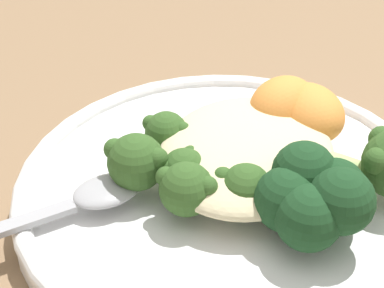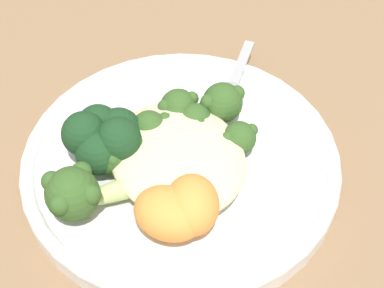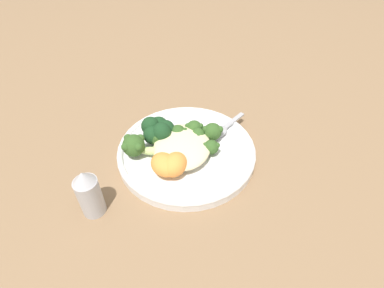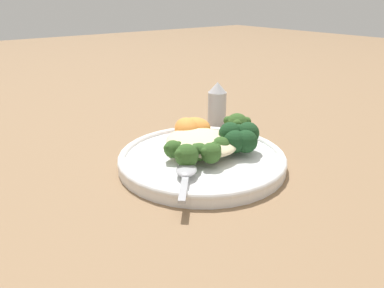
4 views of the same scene
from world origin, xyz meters
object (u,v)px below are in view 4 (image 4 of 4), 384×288
at_px(sweet_potato_chunk_1, 195,127).
at_px(spoon, 186,173).
at_px(broccoli_stalk_2, 196,149).
at_px(broccoli_stalk_7, 230,128).
at_px(plate, 202,159).
at_px(broccoli_stalk_5, 226,139).
at_px(broccoli_stalk_0, 177,148).
at_px(salt_shaker, 217,105).
at_px(broccoli_stalk_3, 205,151).
at_px(broccoli_stalk_4, 212,146).
at_px(broccoli_stalk_6, 221,139).
at_px(kale_tuft, 239,137).
at_px(sweet_potato_chunk_0, 188,128).
at_px(broccoli_stalk_1, 187,154).
at_px(quinoa_mound, 201,142).

distance_m(sweet_potato_chunk_1, spoon, 0.15).
relative_size(broccoli_stalk_2, broccoli_stalk_7, 0.64).
height_order(plate, broccoli_stalk_5, broccoli_stalk_5).
distance_m(broccoli_stalk_0, salt_shaker, 0.21).
bearing_deg(broccoli_stalk_5, spoon, -121.93).
height_order(broccoli_stalk_2, salt_shaker, salt_shaker).
bearing_deg(spoon, broccoli_stalk_5, 150.03).
height_order(broccoli_stalk_0, broccoli_stalk_3, broccoli_stalk_3).
bearing_deg(sweet_potato_chunk_1, salt_shaker, 121.63).
xyz_separation_m(plate, broccoli_stalk_4, (0.01, 0.01, 0.02)).
relative_size(plate, sweet_potato_chunk_1, 4.89).
bearing_deg(broccoli_stalk_0, salt_shaker, -163.32).
bearing_deg(broccoli_stalk_3, broccoli_stalk_2, -158.26).
bearing_deg(sweet_potato_chunk_1, broccoli_stalk_3, -29.43).
bearing_deg(broccoli_stalk_0, broccoli_stalk_6, 152.64).
bearing_deg(broccoli_stalk_6, plate, -151.95).
bearing_deg(kale_tuft, broccoli_stalk_4, -105.74).
bearing_deg(broccoli_stalk_6, sweet_potato_chunk_0, 136.55).
relative_size(broccoli_stalk_1, broccoli_stalk_6, 0.84).
distance_m(broccoli_stalk_7, kale_tuft, 0.05).
bearing_deg(spoon, broccoli_stalk_2, 171.65).
height_order(plate, salt_shaker, salt_shaker).
xyz_separation_m(quinoa_mound, sweet_potato_chunk_1, (-0.05, 0.03, 0.00)).
height_order(broccoli_stalk_0, salt_shaker, salt_shaker).
height_order(broccoli_stalk_6, sweet_potato_chunk_1, sweet_potato_chunk_1).
bearing_deg(sweet_potato_chunk_1, broccoli_stalk_7, 46.24).
height_order(broccoli_stalk_1, sweet_potato_chunk_0, sweet_potato_chunk_0).
bearing_deg(sweet_potato_chunk_0, salt_shaker, 118.11).
relative_size(broccoli_stalk_3, broccoli_stalk_4, 1.15).
bearing_deg(broccoli_stalk_3, salt_shaker, 141.27).
height_order(plate, kale_tuft, kale_tuft).
bearing_deg(broccoli_stalk_6, quinoa_mound, -170.53).
bearing_deg(broccoli_stalk_7, salt_shaker, 61.31).
bearing_deg(spoon, salt_shaker, 171.04).
xyz_separation_m(broccoli_stalk_5, kale_tuft, (0.01, 0.02, 0.00)).
xyz_separation_m(broccoli_stalk_2, broccoli_stalk_5, (0.01, 0.05, 0.00)).
relative_size(broccoli_stalk_6, spoon, 1.08).
bearing_deg(quinoa_mound, sweet_potato_chunk_1, 151.50).
bearing_deg(quinoa_mound, broccoli_stalk_6, 71.09).
relative_size(sweet_potato_chunk_1, kale_tuft, 0.83).
height_order(broccoli_stalk_2, broccoli_stalk_5, broccoli_stalk_5).
bearing_deg(sweet_potato_chunk_0, plate, -17.12).
xyz_separation_m(broccoli_stalk_5, salt_shaker, (-0.14, 0.10, 0.01)).
height_order(broccoli_stalk_1, kale_tuft, kale_tuft).
height_order(sweet_potato_chunk_1, spoon, sweet_potato_chunk_1).
distance_m(broccoli_stalk_2, sweet_potato_chunk_0, 0.07).
xyz_separation_m(sweet_potato_chunk_0, sweet_potato_chunk_1, (0.00, 0.02, -0.00)).
bearing_deg(sweet_potato_chunk_1, kale_tuft, 13.03).
xyz_separation_m(sweet_potato_chunk_0, kale_tuft, (0.09, 0.04, 0.00)).
bearing_deg(kale_tuft, quinoa_mound, -126.91).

